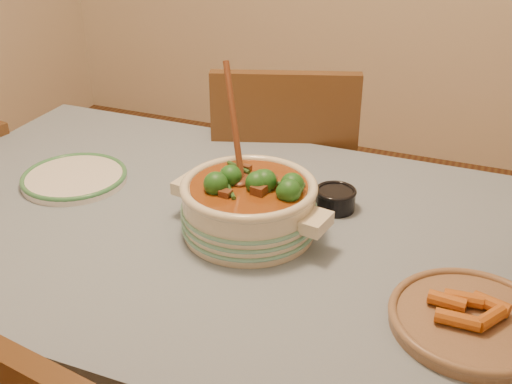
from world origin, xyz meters
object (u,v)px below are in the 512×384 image
at_px(dining_table, 212,253).
at_px(white_plate, 74,177).
at_px(chair_far, 284,181).
at_px(fried_plate, 472,318).
at_px(condiment_bowl, 335,198).
at_px(stew_casserole, 249,202).

height_order(dining_table, white_plate, white_plate).
xyz_separation_m(dining_table, chair_far, (-0.04, 0.64, -0.11)).
bearing_deg(fried_plate, condiment_bowl, 136.86).
height_order(condiment_bowl, fried_plate, condiment_bowl).
relative_size(dining_table, condiment_bowl, 14.46).
distance_m(dining_table, stew_casserole, 0.20).
bearing_deg(chair_far, dining_table, 74.51).
bearing_deg(chair_far, white_plate, 37.24).
xyz_separation_m(condiment_bowl, fried_plate, (0.36, -0.34, -0.01)).
relative_size(white_plate, fried_plate, 0.85).
relative_size(dining_table, chair_far, 1.72).
bearing_deg(dining_table, chair_far, 93.42).
bearing_deg(fried_plate, dining_table, 165.20).
xyz_separation_m(dining_table, condiment_bowl, (0.26, 0.18, 0.12)).
xyz_separation_m(stew_casserole, chair_far, (-0.14, 0.65, -0.28)).
height_order(dining_table, condiment_bowl, condiment_bowl).
bearing_deg(fried_plate, chair_far, 129.46).
distance_m(dining_table, fried_plate, 0.66).
xyz_separation_m(dining_table, stew_casserole, (0.10, -0.01, 0.17)).
distance_m(fried_plate, chair_far, 1.07).
height_order(dining_table, stew_casserole, stew_casserole).
relative_size(stew_casserole, chair_far, 0.42).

